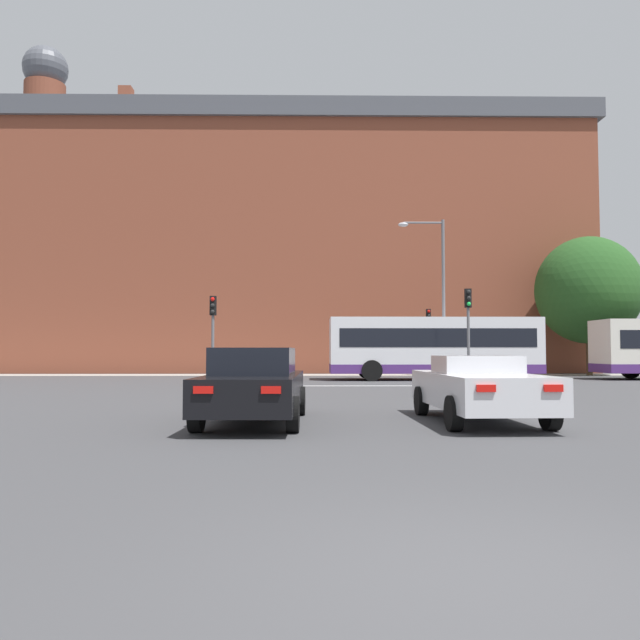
{
  "coord_description": "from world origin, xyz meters",
  "views": [
    {
      "loc": [
        -1.17,
        -3.93,
        1.43
      ],
      "look_at": [
        -0.74,
        27.5,
        3.0
      ],
      "focal_mm": 35.0,
      "sensor_mm": 36.0,
      "label": 1
    }
  ],
  "objects_px": {
    "bus_crossing_lead": "(433,347)",
    "car_saloon_left": "(255,385)",
    "street_lamp_junction": "(436,282)",
    "traffic_light_near_right": "(468,320)",
    "traffic_light_far_right": "(429,330)",
    "pedestrian_waiting": "(418,359)",
    "traffic_light_near_left": "(213,325)",
    "car_roadster_right": "(478,388)"
  },
  "relations": [
    {
      "from": "car_roadster_right",
      "to": "pedestrian_waiting",
      "type": "xyz_separation_m",
      "value": [
        3.05,
        24.75,
        0.28
      ]
    },
    {
      "from": "car_saloon_left",
      "to": "traffic_light_near_right",
      "type": "xyz_separation_m",
      "value": [
        7.75,
        13.61,
        1.97
      ]
    },
    {
      "from": "traffic_light_near_left",
      "to": "bus_crossing_lead",
      "type": "bearing_deg",
      "value": 27.01
    },
    {
      "from": "traffic_light_near_left",
      "to": "street_lamp_junction",
      "type": "distance_m",
      "value": 11.75
    },
    {
      "from": "car_saloon_left",
      "to": "pedestrian_waiting",
      "type": "distance_m",
      "value": 25.97
    },
    {
      "from": "bus_crossing_lead",
      "to": "traffic_light_near_right",
      "type": "bearing_deg",
      "value": 6.93
    },
    {
      "from": "traffic_light_near_right",
      "to": "street_lamp_junction",
      "type": "distance_m",
      "value": 5.21
    },
    {
      "from": "traffic_light_near_left",
      "to": "street_lamp_junction",
      "type": "height_order",
      "value": "street_lamp_junction"
    },
    {
      "from": "pedestrian_waiting",
      "to": "traffic_light_near_left",
      "type": "bearing_deg",
      "value": -134.62
    },
    {
      "from": "car_roadster_right",
      "to": "traffic_light_near_left",
      "type": "relative_size",
      "value": 1.26
    },
    {
      "from": "traffic_light_near_left",
      "to": "pedestrian_waiting",
      "type": "relative_size",
      "value": 2.22
    },
    {
      "from": "car_saloon_left",
      "to": "street_lamp_junction",
      "type": "xyz_separation_m",
      "value": [
        7.35,
        18.36,
        4.09
      ]
    },
    {
      "from": "traffic_light_near_right",
      "to": "traffic_light_far_right",
      "type": "distance_m",
      "value": 10.12
    },
    {
      "from": "traffic_light_far_right",
      "to": "pedestrian_waiting",
      "type": "distance_m",
      "value": 2.04
    },
    {
      "from": "car_roadster_right",
      "to": "traffic_light_far_right",
      "type": "bearing_deg",
      "value": 79.95
    },
    {
      "from": "street_lamp_junction",
      "to": "pedestrian_waiting",
      "type": "height_order",
      "value": "street_lamp_junction"
    },
    {
      "from": "traffic_light_far_right",
      "to": "bus_crossing_lead",
      "type": "bearing_deg",
      "value": -98.38
    },
    {
      "from": "traffic_light_far_right",
      "to": "street_lamp_junction",
      "type": "height_order",
      "value": "street_lamp_junction"
    },
    {
      "from": "traffic_light_near_left",
      "to": "car_saloon_left",
      "type": "bearing_deg",
      "value": -77.49
    },
    {
      "from": "car_roadster_right",
      "to": "bus_crossing_lead",
      "type": "xyz_separation_m",
      "value": [
        2.67,
        18.21,
        0.95
      ]
    },
    {
      "from": "car_roadster_right",
      "to": "traffic_light_near_right",
      "type": "xyz_separation_m",
      "value": [
        3.24,
        13.51,
        2.05
      ]
    },
    {
      "from": "bus_crossing_lead",
      "to": "street_lamp_junction",
      "type": "bearing_deg",
      "value": 104.8
    },
    {
      "from": "street_lamp_junction",
      "to": "traffic_light_far_right",
      "type": "bearing_deg",
      "value": 83.4
    },
    {
      "from": "car_saloon_left",
      "to": "street_lamp_junction",
      "type": "distance_m",
      "value": 20.19
    },
    {
      "from": "pedestrian_waiting",
      "to": "car_roadster_right",
      "type": "bearing_deg",
      "value": -99.77
    },
    {
      "from": "car_saloon_left",
      "to": "car_roadster_right",
      "type": "relative_size",
      "value": 1.06
    },
    {
      "from": "car_saloon_left",
      "to": "pedestrian_waiting",
      "type": "relative_size",
      "value": 2.95
    },
    {
      "from": "car_roadster_right",
      "to": "pedestrian_waiting",
      "type": "bearing_deg",
      "value": 81.26
    },
    {
      "from": "traffic_light_near_right",
      "to": "pedestrian_waiting",
      "type": "height_order",
      "value": "traffic_light_near_right"
    },
    {
      "from": "pedestrian_waiting",
      "to": "traffic_light_far_right",
      "type": "bearing_deg",
      "value": -72.44
    },
    {
      "from": "bus_crossing_lead",
      "to": "traffic_light_far_right",
      "type": "distance_m",
      "value": 5.57
    },
    {
      "from": "traffic_light_near_right",
      "to": "traffic_light_near_left",
      "type": "bearing_deg",
      "value": -177.59
    },
    {
      "from": "bus_crossing_lead",
      "to": "car_saloon_left",
      "type": "bearing_deg",
      "value": -21.4
    },
    {
      "from": "traffic_light_near_right",
      "to": "traffic_light_near_left",
      "type": "distance_m",
      "value": 10.68
    },
    {
      "from": "traffic_light_far_right",
      "to": "traffic_light_near_left",
      "type": "height_order",
      "value": "traffic_light_far_right"
    },
    {
      "from": "traffic_light_near_right",
      "to": "car_roadster_right",
      "type": "bearing_deg",
      "value": -103.48
    },
    {
      "from": "pedestrian_waiting",
      "to": "car_saloon_left",
      "type": "bearing_deg",
      "value": -109.65
    },
    {
      "from": "street_lamp_junction",
      "to": "traffic_light_near_right",
      "type": "bearing_deg",
      "value": -85.24
    },
    {
      "from": "pedestrian_waiting",
      "to": "traffic_light_near_right",
      "type": "bearing_deg",
      "value": -91.78
    },
    {
      "from": "bus_crossing_lead",
      "to": "traffic_light_near_right",
      "type": "xyz_separation_m",
      "value": [
        0.57,
        -4.7,
        1.09
      ]
    },
    {
      "from": "car_saloon_left",
      "to": "traffic_light_near_left",
      "type": "height_order",
      "value": "traffic_light_near_left"
    },
    {
      "from": "street_lamp_junction",
      "to": "bus_crossing_lead",
      "type": "bearing_deg",
      "value": -165.2
    }
  ]
}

